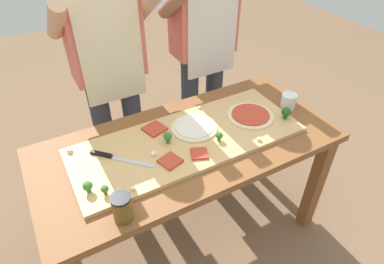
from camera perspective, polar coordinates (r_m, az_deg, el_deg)
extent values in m
plane|color=brown|center=(2.25, -0.56, -16.61)|extent=(8.00, 8.00, 0.00)
cube|color=brown|center=(2.15, 20.36, -8.32)|extent=(0.07, 0.07, 0.72)
cube|color=brown|center=(2.07, -22.71, -11.49)|extent=(0.07, 0.07, 0.72)
cube|color=brown|center=(2.45, 10.57, 0.34)|extent=(0.07, 0.07, 0.72)
cube|color=brown|center=(1.70, -0.71, -2.17)|extent=(1.53, 0.72, 0.04)
cube|color=tan|center=(1.68, -0.63, -1.26)|extent=(1.17, 0.45, 0.02)
cube|color=#B7BABF|center=(1.56, -10.09, -5.05)|extent=(0.16, 0.17, 0.00)
cube|color=black|center=(1.63, -15.25, -3.67)|extent=(0.09, 0.09, 0.02)
cylinder|color=beige|center=(1.85, 9.93, 2.80)|extent=(0.25, 0.25, 0.01)
cylinder|color=#BC3D28|center=(1.84, 9.96, 3.00)|extent=(0.21, 0.21, 0.01)
cylinder|color=beige|center=(1.73, 0.37, 0.73)|extent=(0.24, 0.24, 0.01)
cylinder|color=silver|center=(1.73, 0.37, 0.94)|extent=(0.20, 0.20, 0.01)
cube|color=#BC3D28|center=(1.54, -3.76, -4.97)|extent=(0.11, 0.11, 0.01)
cube|color=#BC3D28|center=(1.73, -6.42, 0.55)|extent=(0.12, 0.12, 0.01)
cube|color=#BC3D28|center=(1.58, 1.24, -3.71)|extent=(0.10, 0.10, 0.01)
cylinder|color=#487A23|center=(1.47, -17.26, -9.44)|extent=(0.02, 0.02, 0.02)
sphere|color=#427F33|center=(1.46, -17.44, -8.77)|extent=(0.04, 0.04, 0.04)
cylinder|color=#487A23|center=(1.45, -14.58, -9.96)|extent=(0.01, 0.01, 0.02)
sphere|color=#427F33|center=(1.43, -14.72, -9.37)|extent=(0.03, 0.03, 0.03)
cylinder|color=#2C5915|center=(1.87, 15.65, 2.57)|extent=(0.02, 0.02, 0.02)
sphere|color=#23561E|center=(1.85, 15.80, 3.31)|extent=(0.05, 0.05, 0.05)
cylinder|color=#3F7220|center=(1.66, 4.65, -1.20)|extent=(0.02, 0.02, 0.02)
sphere|color=#38752D|center=(1.64, 4.69, -0.58)|extent=(0.04, 0.04, 0.04)
cylinder|color=#3F7220|center=(1.64, -4.14, -1.48)|extent=(0.02, 0.02, 0.03)
sphere|color=#38752D|center=(1.62, -4.19, -0.72)|extent=(0.04, 0.04, 0.04)
cube|color=silver|center=(1.44, -12.26, -9.85)|extent=(0.02, 0.02, 0.02)
cube|color=silver|center=(1.69, 11.42, -1.21)|extent=(0.02, 0.02, 0.02)
cube|color=white|center=(1.58, -6.59, -3.79)|extent=(0.02, 0.02, 0.02)
cube|color=silver|center=(1.44, -9.98, -9.57)|extent=(0.02, 0.02, 0.02)
cube|color=white|center=(1.69, -20.18, -3.00)|extent=(0.03, 0.03, 0.02)
cube|color=silver|center=(1.88, 1.26, 4.19)|extent=(0.02, 0.02, 0.01)
cylinder|color=white|center=(1.98, 16.18, 5.09)|extent=(0.09, 0.09, 0.09)
cylinder|color=white|center=(1.99, 16.09, 4.68)|extent=(0.08, 0.08, 0.05)
cylinder|color=brown|center=(1.34, -11.83, -12.72)|extent=(0.08, 0.08, 0.11)
cylinder|color=black|center=(1.30, -12.18, -11.02)|extent=(0.08, 0.08, 0.01)
cylinder|color=#333847|center=(2.26, -14.50, -1.16)|extent=(0.12, 0.12, 0.90)
cylinder|color=#333847|center=(2.29, -9.80, 0.37)|extent=(0.12, 0.12, 0.90)
cube|color=#DB6B5B|center=(1.92, -15.09, 16.74)|extent=(0.40, 0.20, 0.55)
cube|color=beige|center=(1.85, -13.67, 13.39)|extent=(0.34, 0.01, 0.60)
cylinder|color=tan|center=(1.75, -22.24, 17.44)|extent=(0.08, 0.39, 0.31)
cylinder|color=tan|center=(1.85, -7.58, 20.93)|extent=(0.08, 0.39, 0.31)
cylinder|color=#333847|center=(2.43, -0.36, 3.41)|extent=(0.12, 0.12, 0.90)
cylinder|color=#333847|center=(2.51, 3.65, 4.68)|extent=(0.12, 0.12, 0.90)
cube|color=#DB6B5B|center=(2.15, 2.05, 20.25)|extent=(0.40, 0.20, 0.55)
cube|color=silver|center=(2.09, 3.58, 17.26)|extent=(0.34, 0.01, 0.60)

